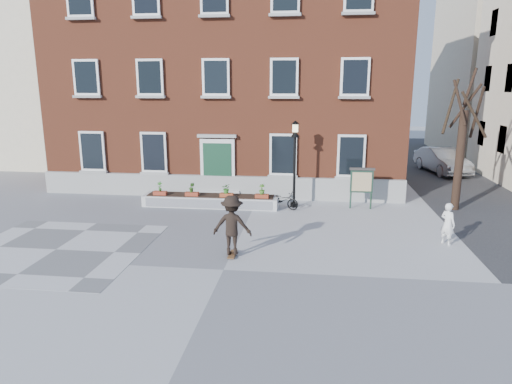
# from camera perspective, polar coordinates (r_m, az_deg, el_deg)

# --- Properties ---
(ground) EXTENTS (100.00, 100.00, 0.00)m
(ground) POSITION_cam_1_polar(r_m,az_deg,el_deg) (14.06, -4.07, -9.68)
(ground) COLOR #9A9A9D
(ground) RESTS_ON ground
(checker_patch) EXTENTS (6.00, 6.00, 0.01)m
(checker_patch) POSITION_cam_1_polar(r_m,az_deg,el_deg) (17.05, -23.74, -6.60)
(checker_patch) COLOR #5E5E61
(checker_patch) RESTS_ON ground
(distant_building) EXTENTS (10.00, 12.00, 13.00)m
(distant_building) POSITION_cam_1_polar(r_m,az_deg,el_deg) (38.63, -25.91, 13.57)
(distant_building) COLOR beige
(distant_building) RESTS_ON ground
(bicycle) EXTENTS (1.63, 1.01, 0.81)m
(bicycle) POSITION_cam_1_polar(r_m,az_deg,el_deg) (20.54, 3.31, -1.01)
(bicycle) COLOR black
(bicycle) RESTS_ON ground
(parked_car) EXTENTS (2.66, 5.04, 1.58)m
(parked_car) POSITION_cam_1_polar(r_m,az_deg,el_deg) (31.07, 22.24, 3.67)
(parked_car) COLOR #ABADAF
(parked_car) RESTS_ON ground
(bystander) EXTENTS (0.62, 0.65, 1.50)m
(bystander) POSITION_cam_1_polar(r_m,az_deg,el_deg) (17.24, 22.84, -3.69)
(bystander) COLOR white
(bystander) RESTS_ON ground
(brick_building) EXTENTS (18.40, 10.85, 12.60)m
(brick_building) POSITION_cam_1_polar(r_m,az_deg,el_deg) (27.06, -2.77, 15.07)
(brick_building) COLOR brown
(brick_building) RESTS_ON ground
(planter_assembly) EXTENTS (6.20, 1.12, 1.15)m
(planter_assembly) POSITION_cam_1_polar(r_m,az_deg,el_deg) (21.03, -5.68, -0.98)
(planter_assembly) COLOR silver
(planter_assembly) RESTS_ON ground
(bare_tree) EXTENTS (1.83, 1.83, 6.16)m
(bare_tree) POSITION_cam_1_polar(r_m,az_deg,el_deg) (21.85, 24.24, 5.08)
(bare_tree) COLOR #2F1E15
(bare_tree) RESTS_ON ground
(lamp_post) EXTENTS (0.40, 0.40, 3.93)m
(lamp_post) POSITION_cam_1_polar(r_m,az_deg,el_deg) (20.46, 4.87, 5.01)
(lamp_post) COLOR black
(lamp_post) RESTS_ON ground
(notice_board) EXTENTS (1.10, 0.16, 1.87)m
(notice_board) POSITION_cam_1_polar(r_m,az_deg,el_deg) (20.86, 13.07, 1.31)
(notice_board) COLOR #1B3629
(notice_board) RESTS_ON ground
(skateboarder) EXTENTS (1.27, 0.78, 2.04)m
(skateboarder) POSITION_cam_1_polar(r_m,az_deg,el_deg) (14.77, -3.01, -4.16)
(skateboarder) COLOR brown
(skateboarder) RESTS_ON ground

